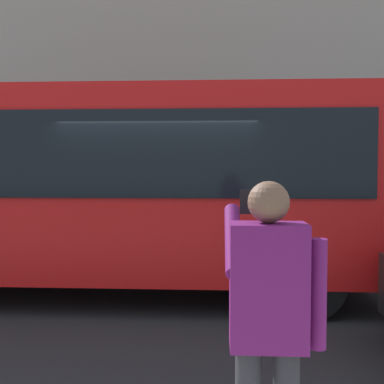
# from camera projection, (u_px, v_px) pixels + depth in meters

# --- Properties ---
(ground_plane) EXTENTS (60.00, 60.00, 0.00)m
(ground_plane) POSITION_uv_depth(u_px,v_px,m) (166.00, 299.00, 6.93)
(ground_plane) COLOR #232326
(building_facade_far) EXTENTS (28.00, 1.55, 12.00)m
(building_facade_far) POSITION_uv_depth(u_px,v_px,m) (193.00, 26.00, 13.41)
(building_facade_far) COLOR #A89E8E
(building_facade_far) RESTS_ON ground_plane
(red_bus) EXTENTS (9.05, 2.54, 3.08)m
(red_bus) POSITION_uv_depth(u_px,v_px,m) (92.00, 184.00, 7.16)
(red_bus) COLOR red
(red_bus) RESTS_ON ground_plane
(pedestrian_photographer) EXTENTS (0.53, 0.52, 1.70)m
(pedestrian_photographer) POSITION_uv_depth(u_px,v_px,m) (268.00, 315.00, 2.49)
(pedestrian_photographer) COLOR #2D2D33
(pedestrian_photographer) RESTS_ON sidewalk_curb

